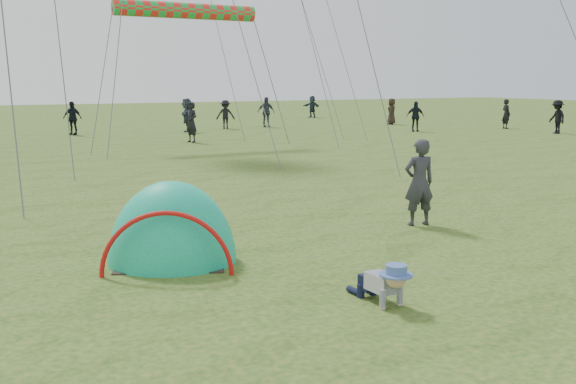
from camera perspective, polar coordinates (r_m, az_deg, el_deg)
name	(u,v)px	position (r m, az deg, el deg)	size (l,w,h in m)	color
ground	(450,287)	(8.81, 14.17, -8.18)	(140.00, 140.00, 0.00)	#1E4615
crawling_toddler	(385,282)	(7.93, 8.58, -7.91)	(0.51, 0.73, 0.56)	black
popup_tent	(173,262)	(9.82, -10.20, -6.15)	(1.91, 1.57, 2.47)	#0D9E8C
standing_adult	(419,182)	(12.17, 11.58, 0.84)	(0.59, 0.39, 1.63)	#2C2D35
crowd_person_2	(72,118)	(33.70, -18.62, 6.24)	(0.97, 0.40, 1.66)	black
crowd_person_3	(557,117)	(35.49, 22.81, 6.17)	(1.10, 0.63, 1.70)	black
crowd_person_4	(392,111)	(40.07, 9.19, 7.09)	(0.78, 0.51, 1.59)	black
crowd_person_5	(187,115)	(34.25, -8.98, 6.77)	(1.63, 0.52, 1.76)	#2D3845
crowd_person_6	(506,114)	(38.07, 18.82, 6.58)	(0.60, 0.39, 1.65)	black
crowd_person_8	(266,112)	(37.37, -1.97, 7.12)	(1.02, 0.42, 1.73)	#323C4B
crowd_person_9	(225,114)	(36.16, -5.58, 6.87)	(1.03, 0.59, 1.60)	black
crowd_person_11	(312,107)	(46.86, 2.16, 7.59)	(1.46, 0.47, 1.58)	#1F2B3B
crowd_person_12	(191,122)	(28.39, -8.59, 6.15)	(0.64, 0.42, 1.76)	black
crowd_person_14	(415,116)	(34.77, 11.24, 6.61)	(0.93, 0.39, 1.59)	black
rainbow_tube_kite	(186,11)	(27.48, -9.04, 15.62)	(0.64, 0.64, 5.93)	red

